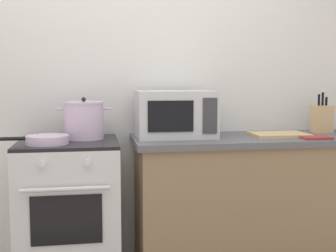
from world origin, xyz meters
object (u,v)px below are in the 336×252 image
Objects in this scene: stove at (70,214)px; oven_mitt at (315,137)px; frying_pan at (46,140)px; stock_pot at (84,120)px; microwave at (175,114)px; cutting_board at (279,135)px; knife_block at (322,119)px.

stove is 5.11× the size of oven_mitt.
stove is 2.07× the size of frying_pan.
frying_pan is (-0.21, -0.19, -0.09)m from stock_pot.
stock_pot is 0.58m from microwave.
oven_mitt is (0.17, -0.16, -0.00)m from cutting_board.
frying_pan is 1.87m from knife_block.
oven_mitt is (-0.21, -0.30, -0.09)m from knife_block.
stock_pot is 0.30m from frying_pan.
stove is 0.92m from microwave.
frying_pan is at bearing -135.45° from stove.
stove is 1.61m from oven_mitt.
stove is 1.44m from cutting_board.
microwave is at bearing 173.49° from cutting_board.
cutting_board is at bearing 136.62° from oven_mitt.
cutting_board reaches higher than oven_mitt.
knife_block is at bearing 3.35° from microwave.
frying_pan reaches higher than oven_mitt.
knife_block is 0.38m from oven_mitt.
microwave is at bearing 164.41° from oven_mitt.
stove is at bearing 174.08° from oven_mitt.
knife_block is at bearing 7.87° from frying_pan.
microwave is 1.06m from knife_block.
oven_mitt is (1.53, -0.16, 0.47)m from stove.
stock_pot is at bearing -179.90° from microwave.
knife_block is at bearing 20.43° from cutting_board.
stove is at bearing -175.36° from knife_block.
cutting_board is at bearing -3.49° from stock_pot.
microwave is at bearing 0.10° from stock_pot.
microwave reaches higher than knife_block.
cutting_board is at bearing 0.05° from stove.
frying_pan is 0.83m from microwave.
stock_pot reaches higher than stove.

